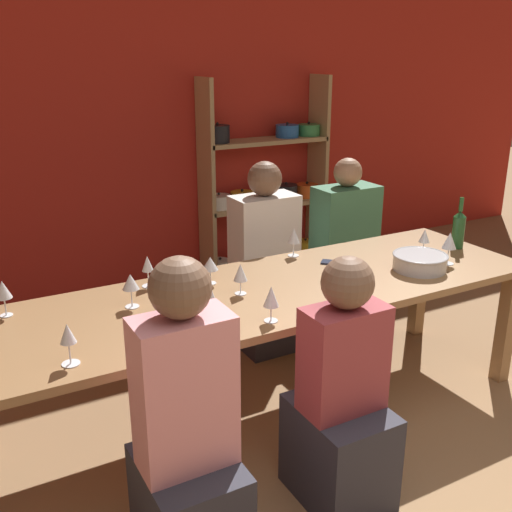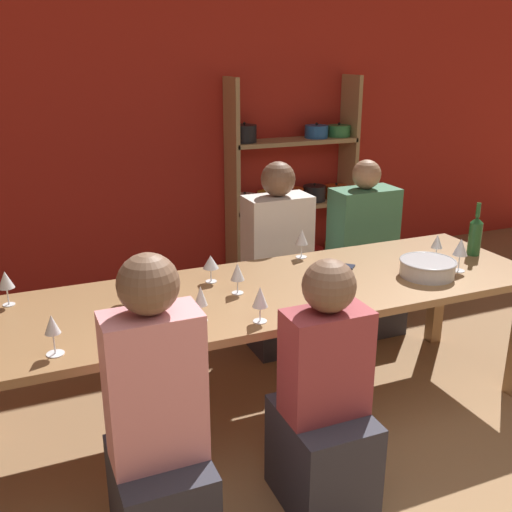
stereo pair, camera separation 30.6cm
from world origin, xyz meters
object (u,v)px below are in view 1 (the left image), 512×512
(person_near_a, at_px, (341,412))
(wine_glass_empty_a, at_px, (210,264))
(wine_glass_red_c, at_px, (3,291))
(wine_bottle_green, at_px, (459,229))
(wine_glass_white_a, at_px, (294,237))
(wine_glass_red_b, at_px, (131,283))
(wine_glass_white_d, at_px, (271,298))
(person_far_a, at_px, (264,279))
(wine_glass_white_b, at_px, (148,265))
(person_near_b, at_px, (187,456))
(wine_glass_red_e, at_px, (68,336))
(wine_glass_empty_b, at_px, (450,241))
(wine_glass_white_c, at_px, (424,237))
(shelf_unit, at_px, (265,195))
(dining_table, at_px, (265,303))
(cell_phone, at_px, (335,263))
(mixing_bowl, at_px, (420,261))
(wine_glass_red_a, at_px, (240,273))
(wine_glass_red_d, at_px, (212,299))

(person_near_a, bearing_deg, wine_glass_empty_a, 101.19)
(wine_glass_red_c, relative_size, person_near_a, 0.15)
(wine_bottle_green, height_order, wine_glass_white_a, wine_bottle_green)
(wine_glass_red_b, xyz_separation_m, wine_glass_white_d, (0.50, -0.45, -0.01))
(wine_glass_white_a, xyz_separation_m, person_far_a, (0.03, 0.40, -0.40))
(person_far_a, bearing_deg, wine_bottle_green, 141.22)
(person_near_a, bearing_deg, wine_glass_white_b, 114.84)
(wine_glass_white_a, xyz_separation_m, wine_glass_white_b, (-0.91, -0.05, -0.00))
(wine_glass_white_a, xyz_separation_m, person_near_b, (-1.14, -1.09, -0.38))
(wine_bottle_green, xyz_separation_m, wine_glass_white_a, (-0.96, 0.35, -0.00))
(wine_bottle_green, xyz_separation_m, wine_glass_red_e, (-2.41, -0.32, 0.00))
(wine_glass_empty_b, distance_m, wine_glass_white_c, 0.20)
(wine_glass_red_c, bearing_deg, wine_glass_empty_a, -5.05)
(wine_glass_white_d, bearing_deg, wine_glass_white_c, 16.42)
(wine_glass_red_b, distance_m, person_far_a, 1.34)
(shelf_unit, xyz_separation_m, wine_glass_white_c, (-0.09, -2.06, 0.18))
(dining_table, relative_size, cell_phone, 19.35)
(dining_table, xyz_separation_m, wine_bottle_green, (1.37, 0.02, 0.20))
(wine_glass_white_d, distance_m, person_near_a, 0.57)
(mixing_bowl, distance_m, wine_glass_white_c, 0.29)
(dining_table, height_order, mixing_bowl, mixing_bowl)
(wine_glass_empty_a, height_order, cell_phone, wine_glass_empty_a)
(cell_phone, relative_size, person_far_a, 0.13)
(person_far_a, bearing_deg, wine_glass_red_e, 36.10)
(person_near_a, xyz_separation_m, person_far_a, (0.46, 1.48, 0.02))
(wine_glass_red_c, xyz_separation_m, wine_glass_white_d, (1.03, -0.64, -0.01))
(wine_glass_red_c, distance_m, cell_phone, 1.75)
(dining_table, height_order, wine_glass_white_a, wine_glass_white_a)
(wine_glass_white_d, relative_size, person_near_a, 0.15)
(person_near_b, bearing_deg, wine_glass_red_a, 50.37)
(wine_glass_red_b, bearing_deg, wine_glass_red_c, 161.25)
(wine_glass_white_a, bearing_deg, wine_bottle_green, -20.21)
(wine_bottle_green, xyz_separation_m, wine_glass_red_b, (-2.03, 0.09, 0.00))
(wine_glass_empty_a, xyz_separation_m, person_near_b, (-0.53, -0.92, -0.37))
(wine_glass_white_b, height_order, wine_glass_red_d, wine_glass_red_d)
(cell_phone, bearing_deg, wine_glass_white_a, 120.13)
(dining_table, relative_size, person_near_b, 2.41)
(wine_glass_red_b, xyz_separation_m, person_near_a, (0.63, -0.82, -0.43))
(wine_glass_white_c, bearing_deg, wine_glass_red_e, -171.08)
(wine_glass_red_d, bearing_deg, wine_glass_white_c, 9.98)
(wine_glass_red_c, bearing_deg, wine_glass_red_a, -15.17)
(wine_bottle_green, bearing_deg, wine_glass_white_b, 170.79)
(wine_glass_red_a, relative_size, cell_phone, 1.03)
(mixing_bowl, distance_m, wine_glass_white_a, 0.73)
(wine_bottle_green, bearing_deg, wine_glass_red_a, -179.47)
(cell_phone, bearing_deg, person_far_a, 99.48)
(wine_glass_red_b, xyz_separation_m, wine_glass_red_c, (-0.54, 0.18, 0.00))
(dining_table, distance_m, wine_glass_white_c, 1.12)
(mixing_bowl, height_order, person_near_a, person_near_a)
(person_near_a, height_order, person_far_a, person_far_a)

